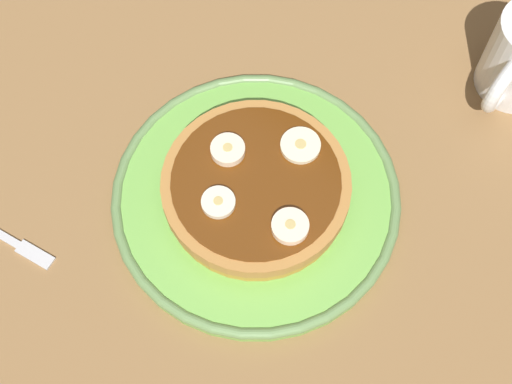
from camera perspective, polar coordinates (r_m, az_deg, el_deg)
The scene contains 7 objects.
ground_plane at distance 66.79cm, azimuth -0.00°, elevation -1.32°, with size 140.00×140.00×3.00cm, color olive.
plate at distance 64.59cm, azimuth -0.00°, elevation -0.45°, with size 25.81×25.81×1.70cm.
pancake_stack at distance 62.78cm, azimuth 0.05°, elevation 0.31°, with size 16.75×16.56×2.98cm.
banana_slice_0 at distance 62.48cm, azimuth -2.23°, elevation 3.32°, with size 3.00×3.00×1.01cm.
banana_slice_1 at distance 60.44cm, azimuth -2.98°, elevation -0.85°, with size 2.88×2.88×0.78cm.
banana_slice_2 at distance 62.93cm, azimuth 3.52°, elevation 3.65°, with size 3.51×3.51×0.71cm.
banana_slice_3 at distance 59.44cm, azimuth 2.70°, elevation -2.74°, with size 3.12×3.12×1.01cm.
Camera 1 is at (20.83, 17.14, 59.61)cm, focal length 50.79 mm.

